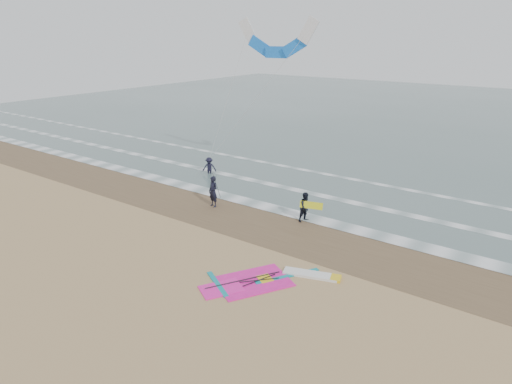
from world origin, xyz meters
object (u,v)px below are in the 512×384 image
Objects in this scene: person_walking at (306,207)px; person_standing at (213,192)px; windsurf_rig at (269,280)px; person_wading at (209,163)px; surf_kite at (276,42)px.

person_standing is at bearing 124.23° from person_walking.
windsurf_rig is 7.06m from person_walking.
windsurf_rig is 3.04× the size of person_walking.
person_walking is 1.05× the size of person_wading.
person_walking reaches higher than windsurf_rig.
windsurf_rig is 2.69× the size of person_standing.
person_wading is at bearing 140.49° from windsurf_rig.
person_wading is at bearing 145.41° from person_standing.
person_wading is (-12.67, 10.45, 0.78)m from windsurf_rig.
windsurf_rig is at bearing -141.18° from person_walking.
windsurf_rig is 0.51× the size of surf_kite.
person_standing is 0.19× the size of surf_kite.
person_wading is 10.09m from surf_kite.
person_wading is (-4.81, 5.06, -0.15)m from person_standing.
person_walking reaches higher than person_wading.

